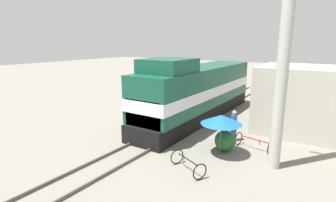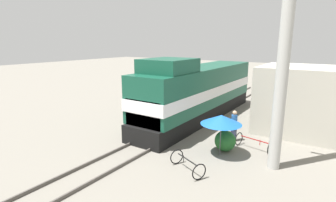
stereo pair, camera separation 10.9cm
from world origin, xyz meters
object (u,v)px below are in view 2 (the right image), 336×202
(locomotive, at_px, (198,92))
(person_bystander, at_px, (234,124))
(bicycle, at_px, (254,143))
(bicycle_spare, at_px, (187,164))
(utility_pole, at_px, (284,50))
(billboard_sign, at_px, (307,94))
(vendor_umbrella, at_px, (221,120))

(locomotive, bearing_deg, person_bystander, -35.73)
(person_bystander, xyz_separation_m, bicycle, (1.39, -0.65, -0.62))
(locomotive, xyz_separation_m, bicycle_spare, (3.46, -7.50, -1.69))
(utility_pole, distance_m, bicycle_spare, 6.39)
(person_bystander, height_order, bicycle_spare, person_bystander)
(locomotive, bearing_deg, utility_pole, -37.06)
(billboard_sign, bearing_deg, person_bystander, -129.32)
(locomotive, xyz_separation_m, bicycle, (5.24, -3.42, -1.68))
(locomotive, xyz_separation_m, utility_pole, (6.58, -4.97, 3.28))
(utility_pole, bearing_deg, vendor_umbrella, -178.42)
(vendor_umbrella, relative_size, billboard_sign, 0.64)
(bicycle, bearing_deg, locomotive, 69.23)
(bicycle_spare, bearing_deg, person_bystander, -159.72)
(bicycle, bearing_deg, utility_pole, -126.83)
(billboard_sign, distance_m, person_bystander, 5.20)
(billboard_sign, bearing_deg, vendor_umbrella, -116.38)
(person_bystander, bearing_deg, bicycle, -25.00)
(billboard_sign, height_order, bicycle_spare, billboard_sign)
(locomotive, relative_size, utility_pole, 1.33)
(bicycle, xyz_separation_m, bicycle_spare, (-1.78, -4.08, -0.01))
(vendor_umbrella, relative_size, bicycle, 1.05)
(bicycle_spare, bearing_deg, billboard_sign, -177.44)
(billboard_sign, xyz_separation_m, person_bystander, (-3.16, -3.85, -1.50))
(billboard_sign, relative_size, bicycle_spare, 1.73)
(locomotive, relative_size, vendor_umbrella, 6.66)
(vendor_umbrella, height_order, person_bystander, vendor_umbrella)
(vendor_umbrella, relative_size, person_bystander, 1.16)
(bicycle_spare, bearing_deg, utility_pole, 154.12)
(billboard_sign, xyz_separation_m, bicycle_spare, (-3.55, -8.58, -2.12))
(utility_pole, xyz_separation_m, billboard_sign, (0.43, 6.05, -2.84))
(utility_pole, xyz_separation_m, person_bystander, (-2.73, 2.20, -4.34))
(billboard_sign, relative_size, bicycle, 1.65)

